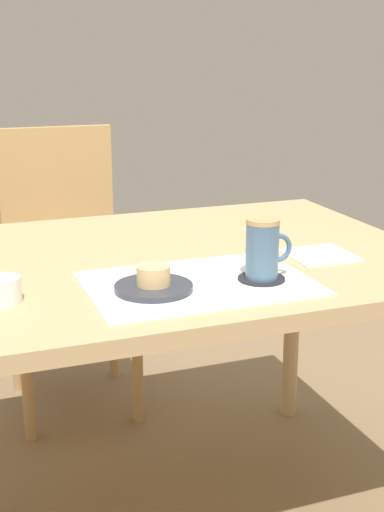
# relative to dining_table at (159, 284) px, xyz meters

# --- Properties ---
(dining_table) EXTENTS (1.27, 0.89, 0.73)m
(dining_table) POSITION_rel_dining_table_xyz_m (0.00, 0.00, 0.00)
(dining_table) COLOR tan
(dining_table) RESTS_ON ground_plane
(wooden_chair) EXTENTS (0.43, 0.43, 0.94)m
(wooden_chair) POSITION_rel_dining_table_xyz_m (-0.08, 0.78, -0.15)
(wooden_chair) COLOR tan
(wooden_chair) RESTS_ON ground_plane
(placemat) EXTENTS (0.46, 0.32, 0.00)m
(placemat) POSITION_rel_dining_table_xyz_m (0.01, -0.23, 0.07)
(placemat) COLOR white
(placemat) RESTS_ON dining_table
(pastry_plate) EXTENTS (0.16, 0.16, 0.01)m
(pastry_plate) POSITION_rel_dining_table_xyz_m (-0.09, -0.24, 0.08)
(pastry_plate) COLOR #333842
(pastry_plate) RESTS_ON placemat
(pastry) EXTENTS (0.07, 0.07, 0.04)m
(pastry) POSITION_rel_dining_table_xyz_m (-0.09, -0.24, 0.11)
(pastry) COLOR #E5BC7F
(pastry) RESTS_ON pastry_plate
(coffee_coaster) EXTENTS (0.10, 0.10, 0.00)m
(coffee_coaster) POSITION_rel_dining_table_xyz_m (0.14, -0.25, 0.08)
(coffee_coaster) COLOR #232328
(coffee_coaster) RESTS_ON placemat
(coffee_mug) EXTENTS (0.10, 0.07, 0.13)m
(coffee_mug) POSITION_rel_dining_table_xyz_m (0.15, -0.25, 0.14)
(coffee_mug) COLOR slate
(coffee_mug) RESTS_ON coffee_coaster
(paper_napkin) EXTENTS (0.15, 0.15, 0.00)m
(paper_napkin) POSITION_rel_dining_table_xyz_m (0.35, -0.13, 0.07)
(paper_napkin) COLOR white
(paper_napkin) RESTS_ON dining_table
(sugar_bowl) EXTENTS (0.07, 0.07, 0.05)m
(sugar_bowl) POSITION_rel_dining_table_xyz_m (-0.38, -0.19, 0.10)
(sugar_bowl) COLOR white
(sugar_bowl) RESTS_ON dining_table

